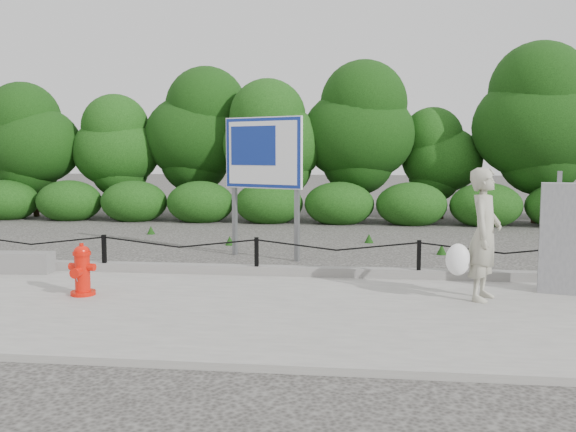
% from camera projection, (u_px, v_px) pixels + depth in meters
% --- Properties ---
extents(ground, '(90.00, 90.00, 0.00)m').
position_uv_depth(ground, '(257.00, 280.00, 9.58)').
color(ground, '#2D2B28').
rests_on(ground, ground).
extents(sidewalk, '(14.00, 4.00, 0.08)m').
position_uv_depth(sidewalk, '(229.00, 310.00, 7.61)').
color(sidewalk, gray).
rests_on(sidewalk, ground).
extents(curb, '(14.00, 0.22, 0.14)m').
position_uv_depth(curb, '(257.00, 270.00, 9.62)').
color(curb, slate).
rests_on(curb, sidewalk).
extents(chain_barrier, '(10.06, 0.06, 0.60)m').
position_uv_depth(chain_barrier, '(257.00, 251.00, 9.54)').
color(chain_barrier, black).
rests_on(chain_barrier, sidewalk).
extents(treeline, '(20.11, 3.82, 4.92)m').
position_uv_depth(treeline, '(319.00, 133.00, 18.07)').
color(treeline, black).
rests_on(treeline, ground).
extents(fire_hydrant, '(0.38, 0.39, 0.71)m').
position_uv_depth(fire_hydrant, '(82.00, 270.00, 8.20)').
color(fire_hydrant, red).
rests_on(fire_hydrant, sidewalk).
extents(pedestrian, '(0.82, 0.74, 1.73)m').
position_uv_depth(pedestrian, '(483.00, 236.00, 7.90)').
color(pedestrian, '#A09E89').
rests_on(pedestrian, sidewalk).
extents(concrete_block, '(1.04, 0.43, 0.33)m').
position_uv_depth(concrete_block, '(20.00, 262.00, 9.77)').
color(concrete_block, slate).
rests_on(concrete_block, sidewalk).
extents(utility_cabinet, '(0.64, 0.48, 1.66)m').
position_uv_depth(utility_cabinet, '(562.00, 238.00, 8.34)').
color(utility_cabinet, gray).
rests_on(utility_cabinet, sidewalk).
extents(advertising_sign, '(1.55, 0.74, 2.66)m').
position_uv_depth(advertising_sign, '(263.00, 159.00, 11.36)').
color(advertising_sign, slate).
rests_on(advertising_sign, ground).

